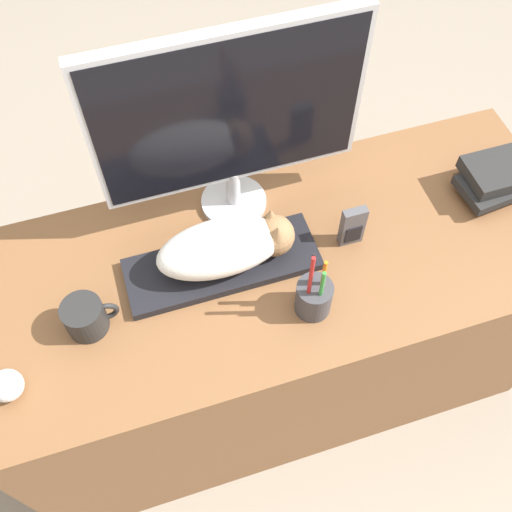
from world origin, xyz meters
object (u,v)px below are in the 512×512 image
object	(u,v)px
cat	(230,245)
baseball	(7,386)
phone	(352,227)
book_stack	(498,178)
keyboard	(222,264)
coffee_mug	(86,317)
monitor	(230,118)
pen_cup	(314,297)

from	to	relation	value
cat	baseball	distance (m)	0.56
phone	book_stack	distance (m)	0.42
keyboard	coffee_mug	world-z (taller)	coffee_mug
keyboard	baseball	xyz separation A→B (m)	(-0.51, -0.16, 0.02)
monitor	keyboard	bearing A→B (deg)	-114.91
baseball	keyboard	bearing A→B (deg)	17.80
keyboard	book_stack	xyz separation A→B (m)	(0.74, 0.02, 0.03)
monitor	pen_cup	xyz separation A→B (m)	(0.09, -0.34, -0.25)
keyboard	baseball	distance (m)	0.54
keyboard	book_stack	size ratio (longest dim) A/B	2.17
monitor	book_stack	size ratio (longest dim) A/B	2.86
keyboard	pen_cup	distance (m)	0.24
cat	monitor	world-z (taller)	monitor
keyboard	coffee_mug	bearing A→B (deg)	-169.74
cat	keyboard	bearing A→B (deg)	180.00
baseball	monitor	bearing A→B (deg)	29.72
cat	coffee_mug	world-z (taller)	cat
monitor	pen_cup	size ratio (longest dim) A/B	2.65
baseball	book_stack	world-z (taller)	book_stack
cat	coffee_mug	distance (m)	0.36
keyboard	phone	world-z (taller)	phone
pen_cup	baseball	bearing A→B (deg)	179.73
keyboard	pen_cup	bearing A→B (deg)	-44.94
coffee_mug	pen_cup	distance (m)	0.51
monitor	phone	xyz separation A→B (m)	(0.24, -0.19, -0.24)
cat	monitor	bearing A→B (deg)	71.40
cat	phone	distance (m)	0.30
baseball	phone	size ratio (longest dim) A/B	0.57
pen_cup	baseball	distance (m)	0.68
cat	baseball	xyz separation A→B (m)	(-0.53, -0.16, -0.05)
coffee_mug	pen_cup	size ratio (longest dim) A/B	0.54
coffee_mug	keyboard	bearing A→B (deg)	10.26
monitor	baseball	world-z (taller)	monitor
keyboard	cat	world-z (taller)	cat
monitor	pen_cup	bearing A→B (deg)	-75.69
coffee_mug	phone	xyz separation A→B (m)	(0.65, 0.04, 0.02)
monitor	baseball	bearing A→B (deg)	-150.28
keyboard	cat	bearing A→B (deg)	0.00
pen_cup	book_stack	xyz separation A→B (m)	(0.57, 0.18, -0.01)
baseball	book_stack	xyz separation A→B (m)	(1.25, 0.18, 0.01)
pen_cup	baseball	world-z (taller)	pen_cup
pen_cup	phone	xyz separation A→B (m)	(0.15, 0.15, 0.01)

